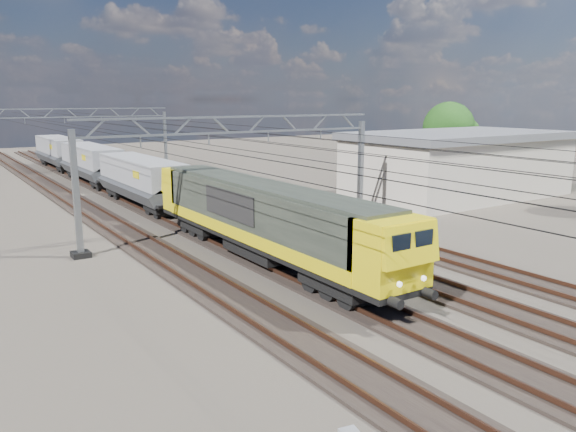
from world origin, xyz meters
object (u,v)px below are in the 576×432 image
hopper_wagon_third (59,150)px  industrial_shed (457,164)px  catenary_gantry_far (85,137)px  catenary_gantry_mid (240,170)px  hopper_wagon_mid (91,161)px  hopper_wagon_lead (142,178)px  locomotive (262,216)px  tree_far (452,130)px

hopper_wagon_third → industrial_shed: size_ratio=0.70×
hopper_wagon_third → catenary_gantry_far: bearing=-64.7°
catenary_gantry_mid → hopper_wagon_mid: catenary_gantry_mid is taller
catenary_gantry_mid → hopper_wagon_mid: (-2.00, 26.03, -1.67)m
hopper_wagon_lead → catenary_gantry_mid: bearing=-80.4°
catenary_gantry_far → industrial_shed: 40.51m
locomotive → hopper_wagon_mid: (-0.00, 31.90, -0.09)m
catenary_gantry_far → locomotive: catenary_gantry_far is taller
catenary_gantry_far → hopper_wagon_mid: (-2.00, -9.97, -1.67)m
hopper_wagon_mid → hopper_wagon_third: same height
locomotive → industrial_shed: 25.26m
locomotive → hopper_wagon_third: (-0.00, 46.10, -0.09)m
tree_far → hopper_wagon_lead: bearing=176.4°
catenary_gantry_far → hopper_wagon_third: 4.97m
catenary_gantry_far → locomotive: bearing=-92.7°
locomotive → hopper_wagon_lead: 17.70m
industrial_shed → hopper_wagon_lead: bearing=157.7°
catenary_gantry_mid → hopper_wagon_lead: catenary_gantry_mid is taller
catenary_gantry_far → locomotive: (-2.00, -41.87, -1.58)m
hopper_wagon_lead → hopper_wagon_third: same height
industrial_shed → catenary_gantry_far: bearing=122.9°
locomotive → hopper_wagon_lead: size_ratio=1.62×
hopper_wagon_lead → locomotive: bearing=-90.0°
catenary_gantry_far → hopper_wagon_mid: 10.31m
hopper_wagon_lead → hopper_wagon_third: bearing=90.0°
catenary_gantry_mid → catenary_gantry_far: bearing=90.0°
hopper_wagon_mid → tree_far: (32.32, -16.24, 2.77)m
tree_far → catenary_gantry_far: bearing=139.2°
hopper_wagon_mid → tree_far: bearing=-26.7°
hopper_wagon_mid → tree_far: size_ratio=1.66×
hopper_wagon_mid → hopper_wagon_third: 14.20m
hopper_wagon_third → tree_far: 44.48m
catenary_gantry_mid → industrial_shed: (22.00, 2.00, -1.18)m
locomotive → catenary_gantry_mid: bearing=71.2°
catenary_gantry_mid → industrial_shed: 22.12m
hopper_wagon_lead → hopper_wagon_mid: (0.00, 14.20, 0.00)m
industrial_shed → tree_far: (8.32, 7.79, 2.28)m
hopper_wagon_mid → industrial_shed: bearing=-45.0°
catenary_gantry_mid → tree_far: bearing=17.9°
hopper_wagon_lead → industrial_shed: 25.94m
hopper_wagon_third → tree_far: size_ratio=1.66×
hopper_wagon_third → industrial_shed: 45.14m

